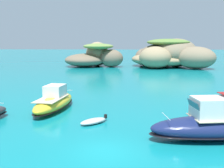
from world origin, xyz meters
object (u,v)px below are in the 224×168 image
motorboat_yellow (54,102)px  dinghy_tender (93,121)px  islet_small (94,57)px  motorboat_navy (218,125)px  islet_large (167,55)px

motorboat_yellow → dinghy_tender: bearing=-45.6°
islet_small → motorboat_yellow: size_ratio=1.86×
dinghy_tender → motorboat_yellow: bearing=134.4°
motorboat_navy → dinghy_tender: size_ratio=4.08×
islet_small → dinghy_tender: (6.07, -53.47, -2.46)m
islet_large → motorboat_navy: 56.44m
islet_small → dinghy_tender: size_ratio=6.24×
dinghy_tender → islet_large: bearing=75.6°
islet_large → dinghy_tender: islet_large is taller
islet_large → islet_small: 19.71m
islet_large → motorboat_yellow: islet_large is taller
motorboat_yellow → motorboat_navy: motorboat_navy is taller
islet_large → dinghy_tender: (-13.63, -53.06, -2.88)m
motorboat_yellow → dinghy_tender: (4.62, -4.71, -0.62)m
islet_small → motorboat_navy: bearing=-74.6°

